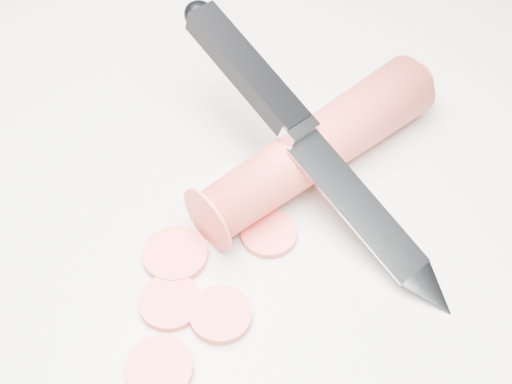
% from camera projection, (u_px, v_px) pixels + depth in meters
% --- Properties ---
extents(ground, '(2.40, 2.40, 0.00)m').
position_uv_depth(ground, '(226.00, 268.00, 0.44)').
color(ground, beige).
rests_on(ground, ground).
extents(carrot, '(0.11, 0.19, 0.04)m').
position_uv_depth(carrot, '(317.00, 147.00, 0.47)').
color(carrot, red).
rests_on(carrot, ground).
extents(carrot_slice_0, '(0.04, 0.04, 0.01)m').
position_uv_depth(carrot_slice_0, '(170.00, 302.00, 0.42)').
color(carrot_slice_0, '#EF4F44').
rests_on(carrot_slice_0, ground).
extents(carrot_slice_2, '(0.04, 0.04, 0.01)m').
position_uv_depth(carrot_slice_2, '(175.00, 255.00, 0.44)').
color(carrot_slice_2, '#EF4F44').
rests_on(carrot_slice_2, ground).
extents(carrot_slice_3, '(0.03, 0.03, 0.01)m').
position_uv_depth(carrot_slice_3, '(161.00, 381.00, 0.39)').
color(carrot_slice_3, '#EF4F44').
rests_on(carrot_slice_3, ground).
extents(carrot_slice_4, '(0.04, 0.04, 0.01)m').
position_uv_depth(carrot_slice_4, '(221.00, 315.00, 0.42)').
color(carrot_slice_4, '#EF4F44').
rests_on(carrot_slice_4, ground).
extents(carrot_slice_5, '(0.04, 0.04, 0.01)m').
position_uv_depth(carrot_slice_5, '(160.00, 369.00, 0.40)').
color(carrot_slice_5, '#EF4F44').
rests_on(carrot_slice_5, ground).
extents(carrot_slice_7, '(0.04, 0.04, 0.01)m').
position_uv_depth(carrot_slice_7, '(269.00, 234.00, 0.45)').
color(carrot_slice_7, '#EF4F44').
rests_on(carrot_slice_7, ground).
extents(kitchen_knife, '(0.24, 0.12, 0.09)m').
position_uv_depth(kitchen_knife, '(314.00, 145.00, 0.45)').
color(kitchen_knife, silver).
rests_on(kitchen_knife, ground).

